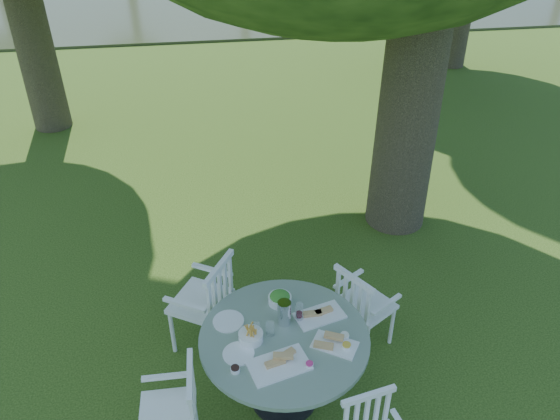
% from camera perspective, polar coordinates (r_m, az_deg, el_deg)
% --- Properties ---
extents(ground, '(140.00, 140.00, 0.00)m').
position_cam_1_polar(ground, '(5.89, 0.30, -7.99)').
color(ground, '#1D390B').
rests_on(ground, ground).
extents(table, '(1.33, 1.33, 0.74)m').
position_cam_1_polar(table, '(4.46, 0.45, -14.35)').
color(table, black).
rests_on(table, ground).
extents(chair_ne, '(0.59, 0.60, 0.89)m').
position_cam_1_polar(chair_ne, '(4.98, 8.29, -9.64)').
color(chair_ne, white).
rests_on(chair_ne, ground).
extents(chair_nw, '(0.65, 0.66, 0.98)m').
position_cam_1_polar(chair_nw, '(4.94, -7.38, -9.12)').
color(chair_nw, white).
rests_on(chair_nw, ground).
extents(chair_sw, '(0.43, 0.46, 0.89)m').
position_cam_1_polar(chair_sw, '(4.26, -10.48, -19.73)').
color(chair_sw, white).
rests_on(chair_sw, ground).
extents(tableware, '(1.10, 0.94, 0.22)m').
position_cam_1_polar(tableware, '(4.36, -0.10, -12.13)').
color(tableware, white).
rests_on(tableware, table).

